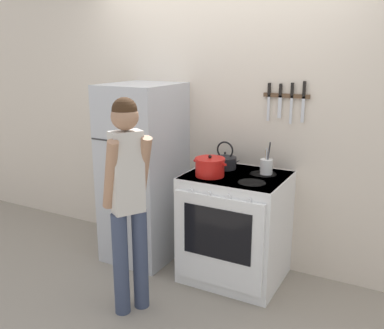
{
  "coord_description": "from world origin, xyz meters",
  "views": [
    {
      "loc": [
        1.56,
        -3.43,
        1.89
      ],
      "look_at": [
        -0.03,
        -0.48,
        0.99
      ],
      "focal_mm": 40.0,
      "sensor_mm": 36.0,
      "label": 1
    }
  ],
  "objects_px": {
    "refrigerator": "(144,173)",
    "utensil_jar": "(266,166)",
    "person": "(128,195)",
    "tea_kettle": "(225,161)",
    "stove_range": "(234,227)",
    "dutch_oven_pot": "(210,167)"
  },
  "relations": [
    {
      "from": "refrigerator",
      "to": "utensil_jar",
      "type": "xyz_separation_m",
      "value": [
        1.11,
        0.15,
        0.17
      ]
    },
    {
      "from": "utensil_jar",
      "to": "person",
      "type": "bearing_deg",
      "value": -125.68
    },
    {
      "from": "refrigerator",
      "to": "tea_kettle",
      "type": "distance_m",
      "value": 0.78
    },
    {
      "from": "stove_range",
      "to": "person",
      "type": "height_order",
      "value": "person"
    },
    {
      "from": "stove_range",
      "to": "utensil_jar",
      "type": "relative_size",
      "value": 3.46
    },
    {
      "from": "refrigerator",
      "to": "utensil_jar",
      "type": "relative_size",
      "value": 6.11
    },
    {
      "from": "refrigerator",
      "to": "stove_range",
      "type": "bearing_deg",
      "value": -1.22
    },
    {
      "from": "stove_range",
      "to": "utensil_jar",
      "type": "distance_m",
      "value": 0.57
    },
    {
      "from": "refrigerator",
      "to": "dutch_oven_pot",
      "type": "xyz_separation_m",
      "value": [
        0.73,
        -0.13,
        0.18
      ]
    },
    {
      "from": "stove_range",
      "to": "dutch_oven_pot",
      "type": "xyz_separation_m",
      "value": [
        -0.18,
        -0.11,
        0.52
      ]
    },
    {
      "from": "utensil_jar",
      "to": "person",
      "type": "height_order",
      "value": "person"
    },
    {
      "from": "utensil_jar",
      "to": "person",
      "type": "relative_size",
      "value": 0.17
    },
    {
      "from": "stove_range",
      "to": "tea_kettle",
      "type": "xyz_separation_m",
      "value": [
        -0.17,
        0.16,
        0.51
      ]
    },
    {
      "from": "stove_range",
      "to": "person",
      "type": "distance_m",
      "value": 1.02
    },
    {
      "from": "stove_range",
      "to": "tea_kettle",
      "type": "bearing_deg",
      "value": 135.94
    },
    {
      "from": "stove_range",
      "to": "refrigerator",
      "type": "bearing_deg",
      "value": 178.78
    },
    {
      "from": "dutch_oven_pot",
      "to": "person",
      "type": "relative_size",
      "value": 0.18
    },
    {
      "from": "stove_range",
      "to": "tea_kettle",
      "type": "distance_m",
      "value": 0.56
    },
    {
      "from": "dutch_oven_pot",
      "to": "tea_kettle",
      "type": "bearing_deg",
      "value": 87.0
    },
    {
      "from": "dutch_oven_pot",
      "to": "utensil_jar",
      "type": "bearing_deg",
      "value": 35.79
    },
    {
      "from": "refrigerator",
      "to": "tea_kettle",
      "type": "height_order",
      "value": "refrigerator"
    },
    {
      "from": "stove_range",
      "to": "tea_kettle",
      "type": "relative_size",
      "value": 3.71
    }
  ]
}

